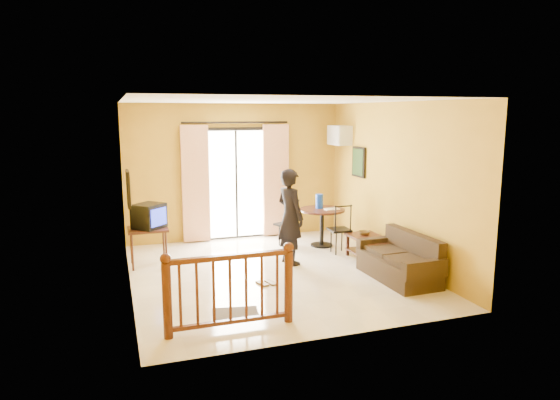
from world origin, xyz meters
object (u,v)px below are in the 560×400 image
object	(u,v)px
sofa	(401,262)
standing_person	(290,217)
television	(149,216)
dining_table	(322,217)
coffee_table	(369,245)

from	to	relation	value
sofa	standing_person	bearing A→B (deg)	134.37
television	standing_person	bearing A→B (deg)	-60.10
dining_table	sofa	distance (m)	2.30
coffee_table	sofa	world-z (taller)	sofa
sofa	standing_person	size ratio (longest dim) A/B	0.93
sofa	standing_person	world-z (taller)	standing_person
coffee_table	standing_person	bearing A→B (deg)	167.10
dining_table	coffee_table	size ratio (longest dim) A/B	0.92
sofa	dining_table	bearing A→B (deg)	98.64
standing_person	coffee_table	bearing A→B (deg)	-120.98
television	sofa	size ratio (longest dim) A/B	0.40
television	standing_person	world-z (taller)	standing_person
standing_person	dining_table	bearing A→B (deg)	-66.00
sofa	television	bearing A→B (deg)	150.13
dining_table	coffee_table	world-z (taller)	dining_table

